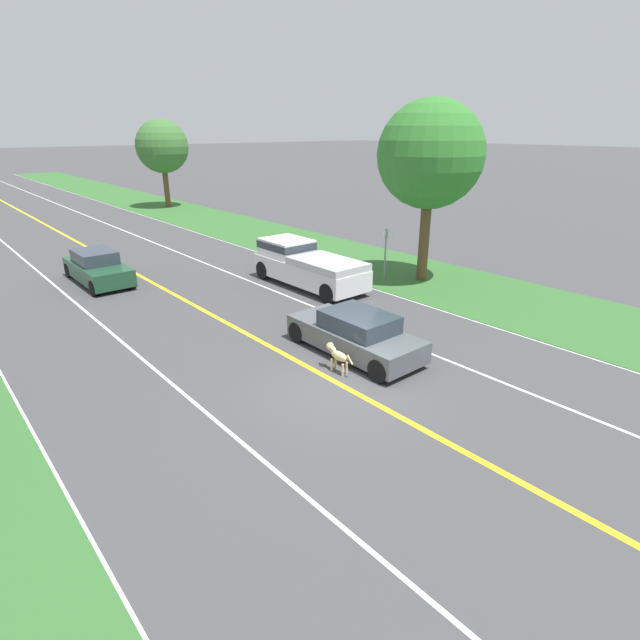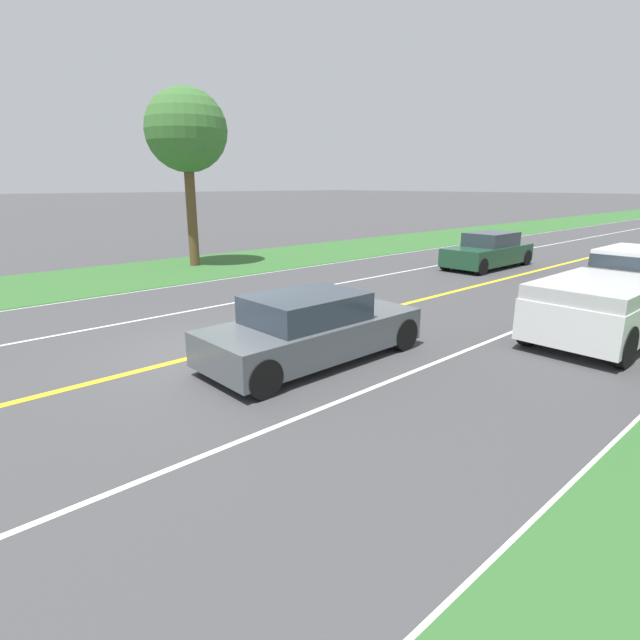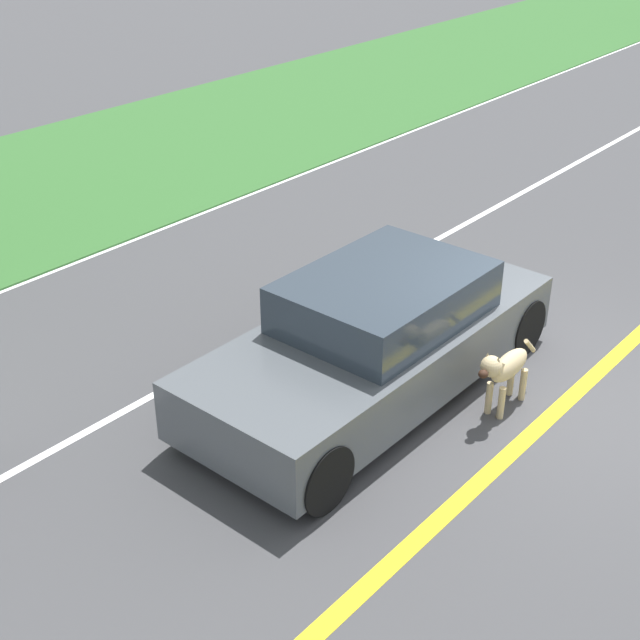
% 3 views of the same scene
% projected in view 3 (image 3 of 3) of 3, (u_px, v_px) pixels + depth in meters
% --- Properties ---
extents(ground_plane, '(400.00, 400.00, 0.00)m').
position_uv_depth(ground_plane, '(570.00, 399.00, 9.67)').
color(ground_plane, '#424244').
extents(centre_divider_line, '(0.18, 160.00, 0.01)m').
position_uv_depth(centre_divider_line, '(570.00, 398.00, 9.67)').
color(centre_divider_line, yellow).
rests_on(centre_divider_line, ground).
extents(lane_edge_line_right, '(0.14, 160.00, 0.01)m').
position_uv_depth(lane_edge_line_right, '(150.00, 233.00, 13.64)').
color(lane_edge_line_right, white).
rests_on(lane_edge_line_right, ground).
extents(lane_dash_same_dir, '(0.10, 160.00, 0.01)m').
position_uv_depth(lane_dash_same_dir, '(324.00, 301.00, 11.65)').
color(lane_dash_same_dir, white).
rests_on(lane_dash_same_dir, ground).
extents(grass_verge_right, '(6.00, 160.00, 0.03)m').
position_uv_depth(grass_verge_right, '(36.00, 187.00, 15.34)').
color(grass_verge_right, '#33662D').
rests_on(grass_verge_right, ground).
extents(ego_car, '(1.86, 4.52, 1.36)m').
position_uv_depth(ego_car, '(376.00, 339.00, 9.53)').
color(ego_car, '#51565B').
rests_on(ego_car, ground).
extents(dog, '(0.23, 1.16, 0.82)m').
position_uv_depth(dog, '(505.00, 369.00, 9.25)').
color(dog, '#D1B784').
rests_on(dog, ground).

